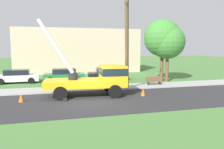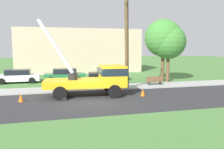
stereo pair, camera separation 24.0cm
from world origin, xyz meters
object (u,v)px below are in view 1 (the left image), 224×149
at_px(traffic_cone_behind, 21,98).
at_px(parked_sedan_white, 17,76).
at_px(utility_truck, 96,78).
at_px(traffic_cone_ahead, 143,92).
at_px(roadside_tree_near, 162,38).
at_px(parked_sedan_green, 64,75).
at_px(traffic_cone_curbside, 120,88).
at_px(leaning_utility_pole, 127,41).
at_px(park_bench, 154,81).
at_px(parked_sedan_black, 107,74).
at_px(roadside_tree_far, 168,42).

distance_m(traffic_cone_behind, parked_sedan_white, 9.31).
relative_size(utility_truck, traffic_cone_ahead, 12.04).
xyz_separation_m(utility_truck, traffic_cone_behind, (-5.45, -0.80, -1.13)).
relative_size(traffic_cone_ahead, roadside_tree_near, 0.08).
height_order(utility_truck, parked_sedan_white, utility_truck).
bearing_deg(utility_truck, parked_sedan_green, 103.49).
bearing_deg(traffic_cone_ahead, traffic_cone_curbside, 114.56).
relative_size(parked_sedan_green, roadside_tree_near, 0.67).
height_order(leaning_utility_pole, traffic_cone_ahead, leaning_utility_pole).
bearing_deg(park_bench, parked_sedan_white, 158.03).
bearing_deg(traffic_cone_ahead, parked_sedan_green, 120.50).
height_order(leaning_utility_pole, parked_sedan_white, leaning_utility_pole).
relative_size(traffic_cone_curbside, roadside_tree_near, 0.08).
height_order(parked_sedan_black, park_bench, parked_sedan_black).
distance_m(utility_truck, traffic_cone_ahead, 3.82).
bearing_deg(utility_truck, leaning_utility_pole, 7.19).
relative_size(traffic_cone_behind, roadside_tree_far, 0.09).
height_order(park_bench, roadside_tree_near, roadside_tree_near).
bearing_deg(park_bench, roadside_tree_far, 39.27).
distance_m(utility_truck, parked_sedan_white, 10.86).
bearing_deg(leaning_utility_pole, traffic_cone_ahead, -57.75).
bearing_deg(leaning_utility_pole, parked_sedan_black, 88.09).
relative_size(traffic_cone_behind, park_bench, 0.35).
relative_size(traffic_cone_behind, roadside_tree_near, 0.08).
xyz_separation_m(traffic_cone_curbside, roadside_tree_near, (6.04, 4.22, 4.45)).
xyz_separation_m(parked_sedan_black, roadside_tree_near, (5.57, -2.52, 4.02)).
relative_size(parked_sedan_black, roadside_tree_far, 0.74).
bearing_deg(leaning_utility_pole, traffic_cone_curbside, 101.97).
height_order(parked_sedan_green, park_bench, parked_sedan_green).
bearing_deg(roadside_tree_far, traffic_cone_curbside, -149.70).
distance_m(parked_sedan_green, parked_sedan_black, 4.82).
height_order(traffic_cone_behind, roadside_tree_near, roadside_tree_near).
relative_size(parked_sedan_black, park_bench, 2.85).
bearing_deg(parked_sedan_black, traffic_cone_ahead, -86.07).
bearing_deg(parked_sedan_white, traffic_cone_behind, -81.31).
bearing_deg(traffic_cone_curbside, roadside_tree_near, 34.93).
height_order(parked_sedan_black, roadside_tree_near, roadside_tree_near).
bearing_deg(parked_sedan_black, parked_sedan_green, 178.93).
bearing_deg(utility_truck, roadside_tree_near, 33.35).
relative_size(leaning_utility_pole, parked_sedan_white, 1.89).
bearing_deg(parked_sedan_green, traffic_cone_curbside, -57.56).
bearing_deg(traffic_cone_behind, parked_sedan_white, 98.69).
relative_size(leaning_utility_pole, roadside_tree_far, 1.35).
height_order(traffic_cone_curbside, parked_sedan_black, parked_sedan_black).
height_order(traffic_cone_curbside, parked_sedan_green, parked_sedan_green).
distance_m(utility_truck, leaning_utility_pole, 3.86).
xyz_separation_m(traffic_cone_behind, parked_sedan_black, (8.30, 8.87, 0.43)).
bearing_deg(parked_sedan_white, leaning_utility_pole, -40.48).
height_order(traffic_cone_curbside, roadside_tree_far, roadside_tree_far).
distance_m(parked_sedan_black, park_bench, 6.11).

